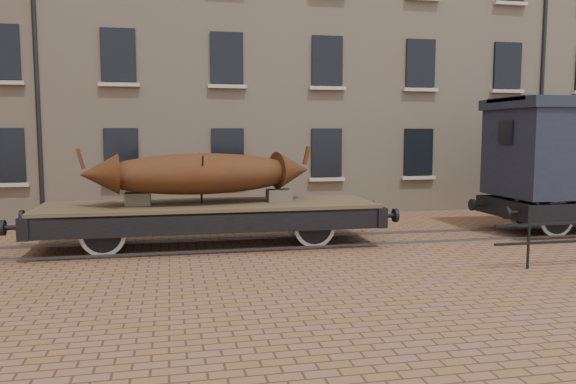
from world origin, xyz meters
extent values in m
plane|color=brown|center=(0.00, 0.00, 0.00)|extent=(90.00, 90.00, 0.00)
cube|color=#C2A98B|center=(3.00, 10.00, 7.00)|extent=(40.00, 10.00, 14.00)
cube|color=black|center=(-9.50, 4.96, 2.20)|extent=(1.10, 0.12, 1.70)
cube|color=#B8AF96|center=(-9.50, 4.90, 1.25)|extent=(1.30, 0.18, 0.12)
cube|color=black|center=(-6.00, 4.96, 2.20)|extent=(1.10, 0.12, 1.70)
cube|color=#B8AF96|center=(-6.00, 4.90, 1.25)|extent=(1.30, 0.18, 0.12)
cube|color=black|center=(-2.50, 4.96, 2.20)|extent=(1.10, 0.12, 1.70)
cube|color=#B8AF96|center=(-2.50, 4.90, 1.25)|extent=(1.30, 0.18, 0.12)
cube|color=black|center=(1.00, 4.96, 2.20)|extent=(1.10, 0.12, 1.70)
cube|color=#B8AF96|center=(1.00, 4.90, 1.25)|extent=(1.30, 0.18, 0.12)
cube|color=black|center=(4.50, 4.96, 2.20)|extent=(1.10, 0.12, 1.70)
cube|color=#B8AF96|center=(4.50, 4.90, 1.25)|extent=(1.30, 0.18, 0.12)
cube|color=black|center=(8.00, 4.96, 2.20)|extent=(1.10, 0.12, 1.70)
cube|color=#B8AF96|center=(8.00, 4.90, 1.25)|extent=(1.30, 0.18, 0.12)
cube|color=black|center=(-9.50, 4.96, 5.40)|extent=(1.10, 0.12, 1.70)
cube|color=#B8AF96|center=(-9.50, 4.90, 4.45)|extent=(1.30, 0.18, 0.12)
cube|color=black|center=(-6.00, 4.96, 5.40)|extent=(1.10, 0.12, 1.70)
cube|color=#B8AF96|center=(-6.00, 4.90, 4.45)|extent=(1.30, 0.18, 0.12)
cube|color=black|center=(-2.50, 4.96, 5.40)|extent=(1.10, 0.12, 1.70)
cube|color=#B8AF96|center=(-2.50, 4.90, 4.45)|extent=(1.30, 0.18, 0.12)
cube|color=black|center=(1.00, 4.96, 5.40)|extent=(1.10, 0.12, 1.70)
cube|color=#B8AF96|center=(1.00, 4.90, 4.45)|extent=(1.30, 0.18, 0.12)
cube|color=black|center=(4.50, 4.96, 5.40)|extent=(1.10, 0.12, 1.70)
cube|color=#B8AF96|center=(4.50, 4.90, 4.45)|extent=(1.30, 0.18, 0.12)
cube|color=black|center=(8.00, 4.96, 5.40)|extent=(1.10, 0.12, 1.70)
cube|color=#B8AF96|center=(8.00, 4.90, 4.45)|extent=(1.30, 0.18, 0.12)
cube|color=#B8AF96|center=(8.00, 4.90, 7.65)|extent=(1.30, 0.18, 0.12)
cylinder|color=black|center=(-8.50, 4.95, 7.00)|extent=(0.14, 0.14, 14.00)
cylinder|color=black|center=(9.50, 4.95, 7.00)|extent=(0.14, 0.14, 14.00)
cube|color=#59595E|center=(0.00, -0.72, 0.03)|extent=(30.00, 0.08, 0.06)
cube|color=#59595E|center=(0.00, 0.72, 0.03)|extent=(30.00, 0.08, 0.06)
cylinder|color=black|center=(3.00, -3.80, 0.50)|extent=(0.06, 0.06, 1.00)
cube|color=#463929|center=(-3.46, 0.00, 1.04)|extent=(8.34, 2.45, 0.13)
cube|color=black|center=(-3.46, -1.13, 0.78)|extent=(8.34, 0.18, 0.50)
cube|color=black|center=(-3.46, 1.13, 0.78)|extent=(8.34, 0.18, 0.50)
cube|color=black|center=(-7.63, 0.00, 0.78)|extent=(0.24, 2.56, 0.50)
cylinder|color=black|center=(-7.94, -0.83, 0.78)|extent=(0.39, 0.11, 0.11)
cylinder|color=black|center=(-8.13, -0.83, 0.78)|extent=(0.09, 0.36, 0.36)
cylinder|color=black|center=(-7.94, 0.83, 0.78)|extent=(0.39, 0.11, 0.11)
cylinder|color=black|center=(-8.13, 0.83, 0.78)|extent=(0.09, 0.36, 0.36)
cube|color=black|center=(0.71, 0.00, 0.78)|extent=(0.24, 2.56, 0.50)
cylinder|color=black|center=(1.02, -0.83, 0.78)|extent=(0.39, 0.11, 0.11)
cylinder|color=black|center=(1.21, -0.83, 0.78)|extent=(0.09, 0.36, 0.36)
cylinder|color=black|center=(1.02, 0.83, 0.78)|extent=(0.39, 0.11, 0.11)
cylinder|color=black|center=(1.21, 0.83, 0.78)|extent=(0.09, 0.36, 0.36)
cylinder|color=black|center=(-6.01, 0.00, 0.53)|extent=(0.11, 2.11, 0.11)
cylinder|color=silver|center=(-6.01, -0.72, 0.53)|extent=(1.07, 0.08, 1.07)
cylinder|color=black|center=(-6.01, -0.72, 0.53)|extent=(0.88, 0.11, 0.88)
cube|color=black|center=(-6.01, -0.85, 0.80)|extent=(1.00, 0.09, 0.11)
cylinder|color=silver|center=(-6.01, 0.72, 0.53)|extent=(1.07, 0.08, 1.07)
cylinder|color=black|center=(-6.01, 0.72, 0.53)|extent=(0.88, 0.11, 0.88)
cube|color=black|center=(-6.01, 0.85, 0.80)|extent=(1.00, 0.09, 0.11)
cylinder|color=black|center=(-0.90, 0.00, 0.53)|extent=(0.11, 2.11, 0.11)
cylinder|color=silver|center=(-0.90, -0.72, 0.53)|extent=(1.07, 0.08, 1.07)
cylinder|color=black|center=(-0.90, -0.72, 0.53)|extent=(0.88, 0.11, 0.88)
cube|color=black|center=(-0.90, -0.85, 0.80)|extent=(1.00, 0.09, 0.11)
cylinder|color=silver|center=(-0.90, 0.72, 0.53)|extent=(1.07, 0.08, 1.07)
cylinder|color=black|center=(-0.90, 0.72, 0.53)|extent=(0.88, 0.11, 0.88)
cube|color=black|center=(-0.90, 0.85, 0.80)|extent=(1.00, 0.09, 0.11)
cube|color=black|center=(-3.46, 0.00, 0.61)|extent=(4.45, 0.07, 0.07)
cube|color=#6F634F|center=(-5.24, 0.00, 1.27)|extent=(0.61, 0.56, 0.31)
cube|color=#6F634F|center=(-1.68, 0.00, 1.27)|extent=(0.61, 0.56, 0.31)
ellipsoid|color=#4E250B|center=(-3.67, 0.00, 1.86)|extent=(5.31, 2.24, 1.03)
cone|color=#4E250B|center=(-6.10, -0.31, 1.91)|extent=(1.00, 1.08, 0.98)
cube|color=#4E250B|center=(-6.50, -0.36, 2.29)|extent=(0.22, 0.13, 0.50)
cone|color=#4E250B|center=(-1.25, 0.31, 1.91)|extent=(1.00, 1.08, 0.98)
cube|color=#4E250B|center=(-0.85, 0.36, 2.29)|extent=(0.22, 0.13, 0.50)
cylinder|color=black|center=(-3.67, -0.42, 1.73)|extent=(0.04, 0.88, 1.26)
cylinder|color=black|center=(-3.67, 0.42, 1.73)|extent=(0.04, 0.88, 1.26)
cube|color=black|center=(8.09, 1.19, 0.76)|extent=(6.47, 0.17, 0.49)
cube|color=black|center=(4.85, 0.00, 0.76)|extent=(0.24, 2.59, 0.49)
cylinder|color=black|center=(4.37, -0.86, 0.76)|extent=(0.09, 0.35, 0.35)
cylinder|color=black|center=(4.37, 0.86, 0.76)|extent=(0.09, 0.35, 0.35)
cylinder|color=black|center=(6.04, 0.00, 0.52)|extent=(0.11, 2.05, 0.11)
cylinder|color=silver|center=(6.04, -0.72, 0.52)|extent=(1.04, 0.08, 1.04)
cylinder|color=black|center=(6.04, -0.72, 0.52)|extent=(0.85, 0.11, 0.85)
cylinder|color=silver|center=(6.04, 0.72, 0.52)|extent=(1.04, 0.08, 1.04)
cylinder|color=black|center=(6.04, 0.72, 0.52)|extent=(0.85, 0.11, 0.85)
cube|color=black|center=(4.83, 0.00, 2.91)|extent=(0.09, 0.65, 0.65)
camera|label=1|loc=(-4.43, -14.25, 2.88)|focal=35.00mm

